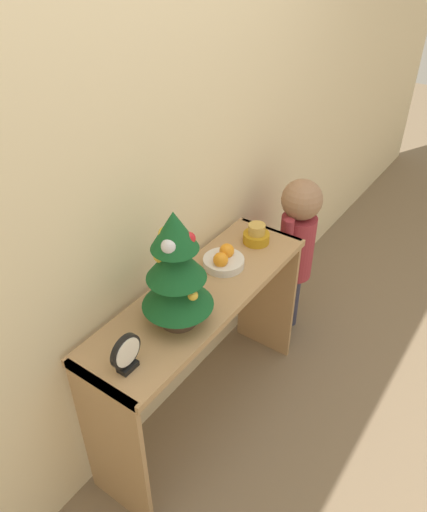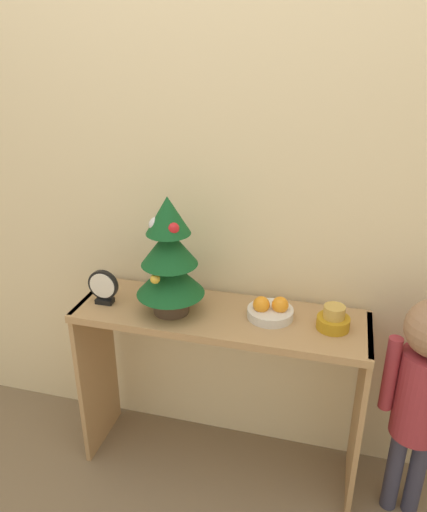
{
  "view_description": "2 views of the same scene",
  "coord_description": "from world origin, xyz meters",
  "px_view_note": "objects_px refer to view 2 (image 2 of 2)",
  "views": [
    {
      "loc": [
        -1.23,
        -0.75,
        2.02
      ],
      "look_at": [
        0.03,
        0.14,
        0.92
      ],
      "focal_mm": 35.0,
      "sensor_mm": 36.0,
      "label": 1
    },
    {
      "loc": [
        0.41,
        -1.44,
        1.74
      ],
      "look_at": [
        -0.03,
        0.19,
        0.99
      ],
      "focal_mm": 35.0,
      "sensor_mm": 36.0,
      "label": 2
    }
  ],
  "objects_px": {
    "mini_tree": "(169,257)",
    "desk_clock": "(103,287)",
    "singing_bowl": "(333,320)",
    "child_figure": "(424,383)",
    "fruit_bowl": "(270,310)"
  },
  "relations": [
    {
      "from": "child_figure",
      "to": "mini_tree",
      "type": "bearing_deg",
      "value": 178.8
    },
    {
      "from": "singing_bowl",
      "to": "child_figure",
      "type": "xyz_separation_m",
      "value": [
        0.33,
        -0.05,
        -0.18
      ]
    },
    {
      "from": "fruit_bowl",
      "to": "mini_tree",
      "type": "bearing_deg",
      "value": -171.71
    },
    {
      "from": "singing_bowl",
      "to": "desk_clock",
      "type": "distance_m",
      "value": 0.89
    },
    {
      "from": "fruit_bowl",
      "to": "desk_clock",
      "type": "bearing_deg",
      "value": -174.52
    },
    {
      "from": "fruit_bowl",
      "to": "desk_clock",
      "type": "height_order",
      "value": "desk_clock"
    },
    {
      "from": "singing_bowl",
      "to": "desk_clock",
      "type": "height_order",
      "value": "desk_clock"
    },
    {
      "from": "mini_tree",
      "to": "desk_clock",
      "type": "relative_size",
      "value": 3.25
    },
    {
      "from": "mini_tree",
      "to": "child_figure",
      "type": "height_order",
      "value": "mini_tree"
    },
    {
      "from": "singing_bowl",
      "to": "desk_clock",
      "type": "xyz_separation_m",
      "value": [
        -0.89,
        -0.04,
        0.03
      ]
    },
    {
      "from": "desk_clock",
      "to": "child_figure",
      "type": "distance_m",
      "value": 1.24
    },
    {
      "from": "mini_tree",
      "to": "desk_clock",
      "type": "bearing_deg",
      "value": -178.36
    },
    {
      "from": "mini_tree",
      "to": "singing_bowl",
      "type": "height_order",
      "value": "mini_tree"
    },
    {
      "from": "mini_tree",
      "to": "child_figure",
      "type": "xyz_separation_m",
      "value": [
        0.94,
        -0.02,
        -0.37
      ]
    },
    {
      "from": "mini_tree",
      "to": "child_figure",
      "type": "relative_size",
      "value": 0.49
    }
  ]
}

